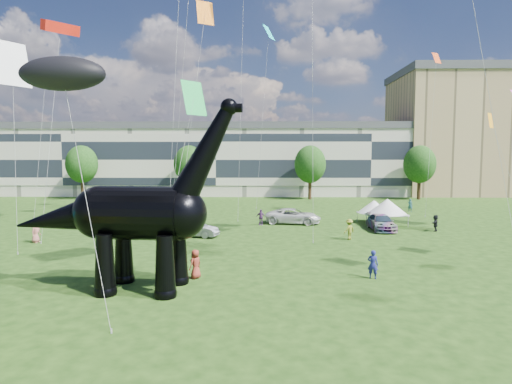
{
  "coord_description": "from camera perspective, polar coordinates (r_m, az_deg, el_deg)",
  "views": [
    {
      "loc": [
        0.21,
        -17.81,
        7.19
      ],
      "look_at": [
        -0.21,
        8.0,
        5.0
      ],
      "focal_mm": 30.0,
      "sensor_mm": 36.0,
      "label": 1
    }
  ],
  "objects": [
    {
      "name": "ground",
      "position": [
        19.2,
        0.25,
        -17.14
      ],
      "size": [
        220.0,
        220.0,
        0.0
      ],
      "primitive_type": "plane",
      "color": "#16330C",
      "rests_on": "ground"
    },
    {
      "name": "terrace_row",
      "position": [
        80.24,
        -4.95,
        3.98
      ],
      "size": [
        78.0,
        11.0,
        12.0
      ],
      "primitive_type": "cube",
      "color": "beige",
      "rests_on": "ground"
    },
    {
      "name": "apartment_block",
      "position": [
        91.95,
        26.77,
        6.71
      ],
      "size": [
        28.0,
        18.0,
        22.0
      ],
      "primitive_type": "cube",
      "color": "tan",
      "rests_on": "ground"
    },
    {
      "name": "tree_far_left",
      "position": [
        76.99,
        -22.22,
        3.82
      ],
      "size": [
        5.2,
        5.2,
        9.44
      ],
      "color": "#382314",
      "rests_on": "ground"
    },
    {
      "name": "tree_mid_left",
      "position": [
        71.86,
        -8.87,
        4.07
      ],
      "size": [
        5.2,
        5.2,
        9.44
      ],
      "color": "#382314",
      "rests_on": "ground"
    },
    {
      "name": "tree_mid_right",
      "position": [
        71.24,
        7.23,
        4.09
      ],
      "size": [
        5.2,
        5.2,
        9.44
      ],
      "color": "#382314",
      "rests_on": "ground"
    },
    {
      "name": "tree_far_right",
      "position": [
        75.36,
        21.0,
        3.84
      ],
      "size": [
        5.2,
        5.2,
        9.44
      ],
      "color": "#382314",
      "rests_on": "ground"
    },
    {
      "name": "dinosaur_sculpture",
      "position": [
        23.82,
        -16.21,
        -3.11
      ],
      "size": [
        12.9,
        3.82,
        10.51
      ],
      "rotation": [
        0.0,
        0.0,
        -0.09
      ],
      "color": "black",
      "rests_on": "ground"
    },
    {
      "name": "car_silver",
      "position": [
        40.76,
        -12.78,
        -4.32
      ],
      "size": [
        3.19,
        4.94,
        1.57
      ],
      "primitive_type": "imported",
      "rotation": [
        0.0,
        0.0,
        0.32
      ],
      "color": "#BCBBC0",
      "rests_on": "ground"
    },
    {
      "name": "car_grey",
      "position": [
        38.51,
        -8.12,
        -4.92
      ],
      "size": [
        4.4,
        2.44,
        1.37
      ],
      "primitive_type": "imported",
      "rotation": [
        0.0,
        0.0,
        1.32
      ],
      "color": "slate",
      "rests_on": "ground"
    },
    {
      "name": "car_white",
      "position": [
        45.57,
        4.99,
        -3.22
      ],
      "size": [
        6.16,
        3.61,
        1.61
      ],
      "primitive_type": "imported",
      "rotation": [
        0.0,
        0.0,
        1.4
      ],
      "color": "silver",
      "rests_on": "ground"
    },
    {
      "name": "car_dark",
      "position": [
        43.27,
        16.36,
        -3.92
      ],
      "size": [
        2.21,
        5.18,
        1.49
      ],
      "primitive_type": "imported",
      "rotation": [
        0.0,
        0.0,
        -0.03
      ],
      "color": "#595960",
      "rests_on": "ground"
    },
    {
      "name": "gazebo_near",
      "position": [
        47.76,
        15.45,
        -1.92
      ],
      "size": [
        4.24,
        4.24,
        2.43
      ],
      "rotation": [
        0.0,
        0.0,
        0.25
      ],
      "color": "silver",
      "rests_on": "ground"
    },
    {
      "name": "gazebo_far",
      "position": [
        46.03,
        17.09,
        -1.89
      ],
      "size": [
        5.19,
        5.19,
        2.79
      ],
      "rotation": [
        0.0,
        0.0,
        0.37
      ],
      "color": "silver",
      "rests_on": "ground"
    },
    {
      "name": "gazebo_left",
      "position": [
        47.86,
        -21.37,
        -1.66
      ],
      "size": [
        4.87,
        4.87,
        2.91
      ],
      "rotation": [
        0.0,
        0.0,
        0.19
      ],
      "color": "silver",
      "rests_on": "ground"
    },
    {
      "name": "visitors",
      "position": [
        37.55,
        -0.23,
        -4.87
      ],
      "size": [
        47.84,
        31.36,
        1.8
      ],
      "color": "#AC6056",
      "rests_on": "ground"
    }
  ]
}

